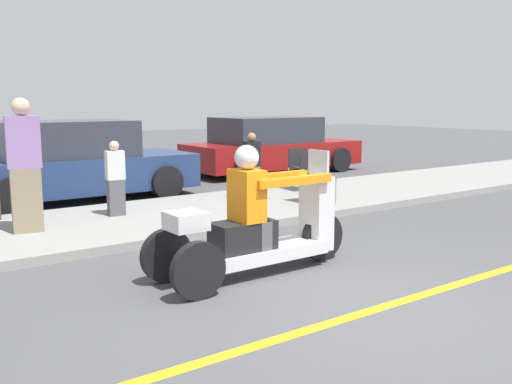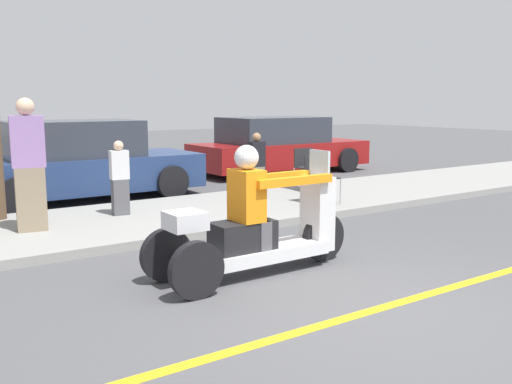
{
  "view_description": "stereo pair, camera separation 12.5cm",
  "coord_description": "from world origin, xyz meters",
  "px_view_note": "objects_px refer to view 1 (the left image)",
  "views": [
    {
      "loc": [
        -3.79,
        -3.37,
        1.88
      ],
      "look_at": [
        -0.28,
        1.51,
        0.91
      ],
      "focal_mm": 40.0,
      "sensor_mm": 36.0,
      "label": 1
    },
    {
      "loc": [
        -3.69,
        -3.45,
        1.88
      ],
      "look_at": [
        -0.28,
        1.51,
        0.91
      ],
      "focal_mm": 40.0,
      "sensor_mm": 36.0,
      "label": 2
    }
  ],
  "objects_px": {
    "spectator_end_of_line": "(115,180)",
    "spectator_near_curb": "(252,167)",
    "folding_chair_set_back": "(314,174)",
    "spectator_far_back": "(25,168)",
    "parked_car_lot_right": "(271,146)",
    "parked_car_lot_center": "(75,163)",
    "motorcycle_trike": "(257,229)",
    "folding_chair_curbside": "(301,164)"
  },
  "relations": [
    {
      "from": "spectator_end_of_line",
      "to": "spectator_near_curb",
      "type": "height_order",
      "value": "spectator_near_curb"
    },
    {
      "from": "spectator_end_of_line",
      "to": "folding_chair_set_back",
      "type": "height_order",
      "value": "spectator_end_of_line"
    },
    {
      "from": "spectator_far_back",
      "to": "parked_car_lot_right",
      "type": "bearing_deg",
      "value": 28.81
    },
    {
      "from": "parked_car_lot_right",
      "to": "parked_car_lot_center",
      "type": "bearing_deg",
      "value": -168.38
    },
    {
      "from": "motorcycle_trike",
      "to": "spectator_near_curb",
      "type": "xyz_separation_m",
      "value": [
        2.4,
        3.47,
        0.19
      ]
    },
    {
      "from": "parked_car_lot_right",
      "to": "folding_chair_set_back",
      "type": "bearing_deg",
      "value": -118.87
    },
    {
      "from": "spectator_far_back",
      "to": "spectator_near_curb",
      "type": "height_order",
      "value": "spectator_far_back"
    },
    {
      "from": "spectator_near_curb",
      "to": "parked_car_lot_center",
      "type": "height_order",
      "value": "parked_car_lot_center"
    },
    {
      "from": "parked_car_lot_center",
      "to": "parked_car_lot_right",
      "type": "bearing_deg",
      "value": 11.62
    },
    {
      "from": "spectator_far_back",
      "to": "spectator_near_curb",
      "type": "relative_size",
      "value": 1.51
    },
    {
      "from": "spectator_end_of_line",
      "to": "spectator_far_back",
      "type": "relative_size",
      "value": 0.64
    },
    {
      "from": "folding_chair_curbside",
      "to": "parked_car_lot_center",
      "type": "relative_size",
      "value": 0.19
    },
    {
      "from": "spectator_end_of_line",
      "to": "folding_chair_curbside",
      "type": "xyz_separation_m",
      "value": [
        4.0,
        0.32,
        -0.05
      ]
    },
    {
      "from": "folding_chair_curbside",
      "to": "folding_chair_set_back",
      "type": "distance_m",
      "value": 1.48
    },
    {
      "from": "spectator_near_curb",
      "to": "folding_chair_curbside",
      "type": "bearing_deg",
      "value": 10.62
    },
    {
      "from": "spectator_near_curb",
      "to": "parked_car_lot_center",
      "type": "bearing_deg",
      "value": 135.91
    },
    {
      "from": "motorcycle_trike",
      "to": "parked_car_lot_center",
      "type": "relative_size",
      "value": 0.56
    },
    {
      "from": "spectator_end_of_line",
      "to": "folding_chair_curbside",
      "type": "distance_m",
      "value": 4.02
    },
    {
      "from": "parked_car_lot_center",
      "to": "motorcycle_trike",
      "type": "bearing_deg",
      "value": -89.58
    },
    {
      "from": "spectator_end_of_line",
      "to": "spectator_far_back",
      "type": "xyz_separation_m",
      "value": [
        -1.4,
        -0.35,
        0.31
      ]
    },
    {
      "from": "spectator_far_back",
      "to": "spectator_near_curb",
      "type": "distance_m",
      "value": 4.04
    },
    {
      "from": "spectator_end_of_line",
      "to": "folding_chair_curbside",
      "type": "height_order",
      "value": "spectator_end_of_line"
    },
    {
      "from": "motorcycle_trike",
      "to": "folding_chair_set_back",
      "type": "relative_size",
      "value": 2.98
    },
    {
      "from": "folding_chair_curbside",
      "to": "folding_chair_set_back",
      "type": "height_order",
      "value": "same"
    },
    {
      "from": "spectator_far_back",
      "to": "folding_chair_curbside",
      "type": "xyz_separation_m",
      "value": [
        5.41,
        0.67,
        -0.36
      ]
    },
    {
      "from": "spectator_far_back",
      "to": "folding_chair_curbside",
      "type": "height_order",
      "value": "spectator_far_back"
    },
    {
      "from": "folding_chair_curbside",
      "to": "parked_car_lot_center",
      "type": "height_order",
      "value": "parked_car_lot_center"
    },
    {
      "from": "motorcycle_trike",
      "to": "folding_chair_curbside",
      "type": "xyz_separation_m",
      "value": [
        3.79,
        3.73,
        0.12
      ]
    },
    {
      "from": "folding_chair_curbside",
      "to": "parked_car_lot_right",
      "type": "bearing_deg",
      "value": 62.16
    },
    {
      "from": "spectator_far_back",
      "to": "spectator_end_of_line",
      "type": "bearing_deg",
      "value": 14.02
    },
    {
      "from": "motorcycle_trike",
      "to": "spectator_near_curb",
      "type": "distance_m",
      "value": 4.22
    },
    {
      "from": "spectator_near_curb",
      "to": "parked_car_lot_center",
      "type": "distance_m",
      "value": 3.4
    },
    {
      "from": "spectator_far_back",
      "to": "folding_chair_curbside",
      "type": "relative_size",
      "value": 2.19
    },
    {
      "from": "folding_chair_curbside",
      "to": "parked_car_lot_center",
      "type": "bearing_deg",
      "value": 151.25
    },
    {
      "from": "motorcycle_trike",
      "to": "parked_car_lot_right",
      "type": "bearing_deg",
      "value": 51.73
    },
    {
      "from": "spectator_far_back",
      "to": "parked_car_lot_center",
      "type": "relative_size",
      "value": 0.41
    },
    {
      "from": "motorcycle_trike",
      "to": "parked_car_lot_right",
      "type": "distance_m",
      "value": 8.89
    },
    {
      "from": "spectator_near_curb",
      "to": "spectator_end_of_line",
      "type": "bearing_deg",
      "value": -178.66
    },
    {
      "from": "spectator_far_back",
      "to": "spectator_near_curb",
      "type": "bearing_deg",
      "value": 5.85
    },
    {
      "from": "spectator_near_curb",
      "to": "folding_chair_set_back",
      "type": "bearing_deg",
      "value": -58.13
    },
    {
      "from": "folding_chair_set_back",
      "to": "parked_car_lot_center",
      "type": "distance_m",
      "value": 4.55
    },
    {
      "from": "folding_chair_set_back",
      "to": "parked_car_lot_center",
      "type": "height_order",
      "value": "parked_car_lot_center"
    }
  ]
}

